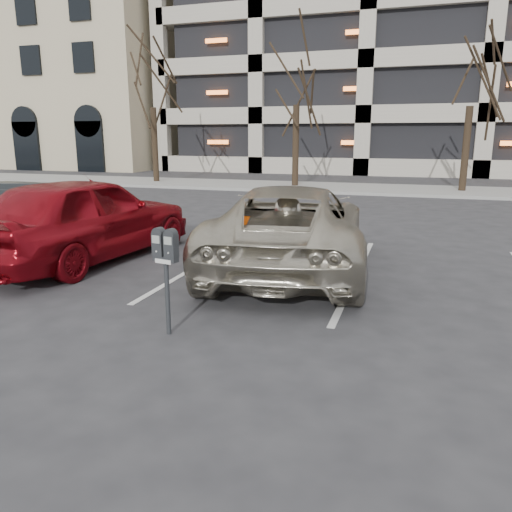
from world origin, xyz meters
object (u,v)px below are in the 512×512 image
Objects in this scene: tree_b at (297,51)px; tree_c at (475,49)px; parking_meter at (166,256)px; tree_a at (151,59)px; suv_silver at (290,227)px; car_red at (85,218)px; car_dark at (39,215)px.

tree_b reaches higher than tree_c.
tree_a is at bearing 129.11° from parking_meter.
suv_silver is (0.62, 3.39, -0.22)m from parking_meter.
car_red is at bearing -117.95° from tree_c.
parking_meter is 0.26× the size of car_red.
tree_b reaches higher than car_red.
tree_a reaches higher than car_red.
tree_c is at bearing -122.17° from car_dark.
tree_a is 1.91× the size of car_dark.
suv_silver is 1.34× the size of car_dark.
car_red is 1.75m from car_dark.
tree_b is at bearing 180.00° from tree_c.
suv_silver is at bearing -53.21° from tree_a.
suv_silver is at bearing -76.75° from tree_b.
car_dark is (-9.19, -13.61, -4.82)m from tree_c.
tree_b is 1.91× the size of car_dark.
tree_a is 17.79m from suv_silver.
parking_meter is at bearing 144.36° from car_red.
parking_meter is (-4.40, -17.05, -4.55)m from tree_c.
tree_c is at bearing 0.00° from tree_b.
car_dark is (4.81, -13.61, -5.10)m from tree_a.
car_dark reaches higher than parking_meter.
car_dark is at bearing -70.54° from tree_a.
car_red reaches higher than parking_meter.
car_dark is (-5.41, 0.05, -0.05)m from suv_silver.
car_red is (-3.17, 2.79, -0.15)m from parking_meter.
tree_b is 15.11m from car_red.
suv_silver is 5.41m from car_dark.
tree_a reaches higher than tree_c.
tree_b is at bearing -84.94° from suv_silver.
parking_meter is 3.45m from suv_silver.
parking_meter is at bearing -81.34° from tree_b.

